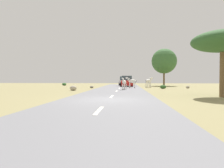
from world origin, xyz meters
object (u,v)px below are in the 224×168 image
object	(u,v)px
car_1	(126,81)
bush_1	(163,87)
rock_0	(73,88)
tree_2	(223,42)
tree_3	(164,61)
rock_1	(92,87)
rock_2	(188,87)
car_0	(125,81)
zebra_2	(132,81)
zebra_0	(124,82)
bush_0	(64,84)
zebra_1	(149,81)

from	to	relation	value
car_1	bush_1	xyz separation A→B (m)	(4.84, -6.52, -0.60)
bush_1	rock_0	distance (m)	11.67
tree_2	tree_3	bearing A→B (deg)	89.91
rock_1	rock_2	xyz separation A→B (m)	(13.21, 0.52, 0.00)
car_0	rock_1	distance (m)	12.22
tree_3	rock_1	size ratio (longest dim) A/B	12.62
car_0	bush_1	distance (m)	13.33
tree_3	rock_2	distance (m)	10.25
tree_3	rock_2	xyz separation A→B (m)	(1.52, -9.14, -4.38)
zebra_2	tree_2	world-z (taller)	tree_2
zebra_0	bush_0	world-z (taller)	zebra_0
car_0	rock_1	world-z (taller)	car_0
zebra_2	car_1	distance (m)	5.39
rock_1	rock_2	bearing A→B (deg)	2.27
zebra_0	tree_3	world-z (taller)	tree_3
tree_3	rock_1	xyz separation A→B (m)	(-11.69, -9.67, -4.39)
zebra_1	bush_1	size ratio (longest dim) A/B	1.97
car_0	rock_0	size ratio (longest dim) A/B	5.85
zebra_0	tree_3	xyz separation A→B (m)	(7.08, 13.88, 3.66)
zebra_2	car_0	distance (m)	11.11
rock_0	rock_1	size ratio (longest dim) A/B	1.40
rock_1	zebra_0	bearing A→B (deg)	-42.46
zebra_2	rock_1	distance (m)	5.62
zebra_1	rock_1	size ratio (longest dim) A/B	2.99
zebra_2	rock_2	size ratio (longest dim) A/B	3.18
zebra_1	zebra_2	size ratio (longest dim) A/B	1.01
zebra_2	rock_0	bearing A→B (deg)	128.42
zebra_2	tree_3	distance (m)	11.74
tree_2	rock_1	xyz separation A→B (m)	(-11.65, 12.35, -3.73)
car_1	rock_0	world-z (taller)	car_1
car_0	tree_2	distance (m)	25.00
rock_0	rock_1	distance (m)	5.73
zebra_1	tree_3	distance (m)	8.62
zebra_0	tree_2	size ratio (longest dim) A/B	0.31
bush_1	rock_2	size ratio (longest dim) A/B	1.63
zebra_0	bush_0	bearing A→B (deg)	-34.40
zebra_1	car_0	bearing A→B (deg)	159.31
zebra_2	bush_1	world-z (taller)	zebra_2
zebra_2	bush_1	xyz separation A→B (m)	(4.09, -1.18, -0.71)
zebra_1	bush_1	xyz separation A→B (m)	(1.47, -3.51, -0.72)
tree_2	rock_0	size ratio (longest dim) A/B	6.16
zebra_1	tree_2	xyz separation A→B (m)	(3.49, -15.00, 2.92)
car_0	rock_1	size ratio (longest dim) A/B	8.16
car_1	bush_1	distance (m)	8.14
rock_2	car_1	bearing A→B (deg)	148.57
zebra_1	bush_0	xyz separation A→B (m)	(-15.46, 7.30, -0.71)
car_0	tree_3	world-z (taller)	tree_3
car_0	rock_0	bearing A→B (deg)	75.19
tree_2	bush_0	bearing A→B (deg)	130.35
tree_2	tree_3	size ratio (longest dim) A/B	0.68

